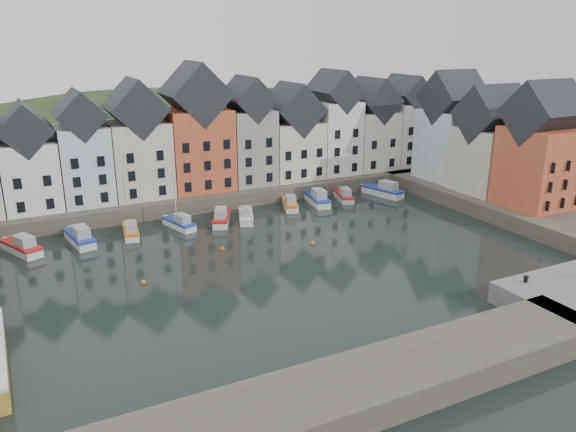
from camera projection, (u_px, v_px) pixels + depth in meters
ground at (286, 269)px, 58.09m from camera, size 260.00×260.00×0.00m
far_quay at (195, 191)px, 83.26m from camera, size 90.00×16.00×2.00m
right_quay at (519, 206)px, 76.20m from camera, size 14.00×54.00×2.00m
near_wall at (300, 409)px, 34.80m from camera, size 50.00×6.00×2.00m
hillside at (160, 252)px, 111.18m from camera, size 153.60×70.40×64.00m
far_terrace at (218, 139)px, 80.52m from camera, size 72.37×8.16×17.78m
right_terrace at (492, 142)px, 77.65m from camera, size 8.30×24.25×16.36m
mooring_buoys at (231, 257)px, 60.85m from camera, size 20.50×5.50×0.50m
boat_a at (22, 247)px, 62.07m from camera, size 4.38×6.57×2.43m
boat_b at (80, 238)px, 64.88m from camera, size 3.00×6.75×2.50m
boat_c at (131, 231)px, 67.41m from camera, size 2.51×5.73×2.13m
boat_d at (180, 223)px, 70.16m from camera, size 3.13×5.78×10.56m
boat_e at (221, 218)px, 72.12m from camera, size 4.32×6.42×2.37m
boat_f at (246, 216)px, 73.01m from camera, size 3.61×5.86×2.15m
boat_g at (290, 204)px, 78.23m from camera, size 3.57×5.90×2.17m
boat_h at (317, 199)px, 80.26m from camera, size 3.13×6.87×2.54m
boat_i at (344, 196)px, 82.11m from camera, size 3.19×5.83×2.14m
boat_j at (384, 191)px, 84.32m from camera, size 3.89×7.02×2.57m
mooring_bollard at (526, 279)px, 50.14m from camera, size 0.48×0.48×0.56m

